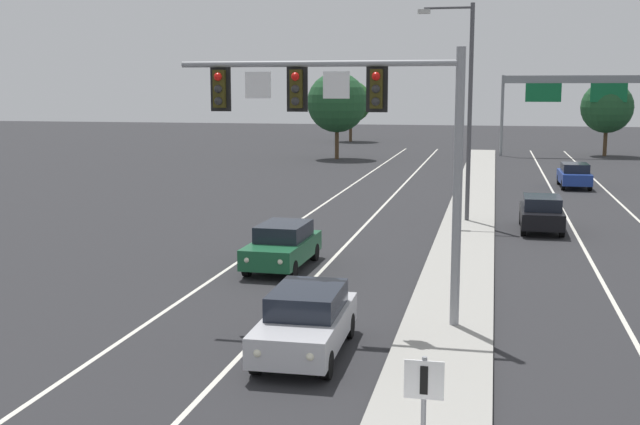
{
  "coord_description": "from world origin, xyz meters",
  "views": [
    {
      "loc": [
        1.06,
        -9.53,
        6.33
      ],
      "look_at": [
        -3.2,
        10.11,
        3.2
      ],
      "focal_mm": 45.07,
      "sensor_mm": 36.0,
      "label": 1
    }
  ],
  "objects_px": {
    "tree_far_left_c": "(337,103)",
    "street_lamp_median": "(465,100)",
    "median_sign_post": "(424,406)",
    "tree_far_right_b": "(607,107)",
    "overhead_signal_mast": "(356,120)",
    "car_oncoming_silver": "(306,321)",
    "car_receding_black": "(541,213)",
    "car_oncoming_green": "(283,245)",
    "tree_far_left_b": "(351,102)",
    "highway_sign_gantry": "(576,90)",
    "car_receding_blue": "(574,175)"
  },
  "relations": [
    {
      "from": "car_oncoming_silver",
      "to": "tree_far_left_c",
      "type": "relative_size",
      "value": 0.58
    },
    {
      "from": "overhead_signal_mast",
      "to": "car_receding_blue",
      "type": "bearing_deg",
      "value": 75.18
    },
    {
      "from": "median_sign_post",
      "to": "car_receding_black",
      "type": "bearing_deg",
      "value": 83.01
    },
    {
      "from": "highway_sign_gantry",
      "to": "car_receding_blue",
      "type": "bearing_deg",
      "value": -94.88
    },
    {
      "from": "car_oncoming_green",
      "to": "street_lamp_median",
      "type": "bearing_deg",
      "value": 62.19
    },
    {
      "from": "median_sign_post",
      "to": "car_receding_black",
      "type": "xyz_separation_m",
      "value": [
        3.08,
        25.09,
        -0.77
      ]
    },
    {
      "from": "tree_far_left_b",
      "to": "tree_far_right_b",
      "type": "relative_size",
      "value": 1.03
    },
    {
      "from": "car_oncoming_silver",
      "to": "tree_far_left_c",
      "type": "bearing_deg",
      "value": 100.26
    },
    {
      "from": "car_oncoming_silver",
      "to": "car_oncoming_green",
      "type": "height_order",
      "value": "same"
    },
    {
      "from": "car_oncoming_silver",
      "to": "car_receding_blue",
      "type": "xyz_separation_m",
      "value": [
        9.34,
        35.28,
        0.0
      ]
    },
    {
      "from": "median_sign_post",
      "to": "highway_sign_gantry",
      "type": "height_order",
      "value": "highway_sign_gantry"
    },
    {
      "from": "car_oncoming_green",
      "to": "tree_far_left_c",
      "type": "relative_size",
      "value": 0.58
    },
    {
      "from": "median_sign_post",
      "to": "tree_far_right_b",
      "type": "bearing_deg",
      "value": 80.7
    },
    {
      "from": "car_oncoming_green",
      "to": "highway_sign_gantry",
      "type": "relative_size",
      "value": 0.34
    },
    {
      "from": "tree_far_right_b",
      "to": "tree_far_left_c",
      "type": "height_order",
      "value": "tree_far_left_c"
    },
    {
      "from": "tree_far_right_b",
      "to": "tree_far_left_c",
      "type": "xyz_separation_m",
      "value": [
        -23.97,
        -8.49,
        0.5
      ]
    },
    {
      "from": "tree_far_left_b",
      "to": "tree_far_right_b",
      "type": "height_order",
      "value": "tree_far_left_b"
    },
    {
      "from": "car_oncoming_green",
      "to": "tree_far_left_b",
      "type": "height_order",
      "value": "tree_far_left_b"
    },
    {
      "from": "tree_far_left_c",
      "to": "median_sign_post",
      "type": "bearing_deg",
      "value": -77.71
    },
    {
      "from": "tree_far_right_b",
      "to": "car_receding_blue",
      "type": "bearing_deg",
      "value": -101.12
    },
    {
      "from": "overhead_signal_mast",
      "to": "car_receding_black",
      "type": "bearing_deg",
      "value": 70.28
    },
    {
      "from": "overhead_signal_mast",
      "to": "tree_far_left_b",
      "type": "distance_m",
      "value": 74.81
    },
    {
      "from": "car_receding_blue",
      "to": "tree_far_right_b",
      "type": "height_order",
      "value": "tree_far_right_b"
    },
    {
      "from": "tree_far_left_c",
      "to": "tree_far_left_b",
      "type": "bearing_deg",
      "value": 97.12
    },
    {
      "from": "street_lamp_median",
      "to": "tree_far_left_c",
      "type": "distance_m",
      "value": 34.98
    },
    {
      "from": "street_lamp_median",
      "to": "tree_far_right_b",
      "type": "bearing_deg",
      "value": 74.34
    },
    {
      "from": "highway_sign_gantry",
      "to": "median_sign_post",
      "type": "bearing_deg",
      "value": -96.97
    },
    {
      "from": "overhead_signal_mast",
      "to": "car_oncoming_silver",
      "type": "relative_size",
      "value": 1.68
    },
    {
      "from": "overhead_signal_mast",
      "to": "car_oncoming_green",
      "type": "xyz_separation_m",
      "value": [
        -3.67,
        6.21,
        -4.68
      ]
    },
    {
      "from": "overhead_signal_mast",
      "to": "car_oncoming_silver",
      "type": "xyz_separation_m",
      "value": [
        -0.72,
        -2.7,
        -4.68
      ]
    },
    {
      "from": "car_oncoming_silver",
      "to": "highway_sign_gantry",
      "type": "height_order",
      "value": "highway_sign_gantry"
    },
    {
      "from": "median_sign_post",
      "to": "street_lamp_median",
      "type": "height_order",
      "value": "street_lamp_median"
    },
    {
      "from": "overhead_signal_mast",
      "to": "street_lamp_median",
      "type": "xyz_separation_m",
      "value": [
        2.16,
        17.27,
        0.29
      ]
    },
    {
      "from": "car_oncoming_green",
      "to": "highway_sign_gantry",
      "type": "bearing_deg",
      "value": 74.11
    },
    {
      "from": "median_sign_post",
      "to": "tree_far_left_c",
      "type": "bearing_deg",
      "value": 102.29
    },
    {
      "from": "street_lamp_median",
      "to": "car_receding_blue",
      "type": "height_order",
      "value": "street_lamp_median"
    },
    {
      "from": "street_lamp_median",
      "to": "car_oncoming_green",
      "type": "relative_size",
      "value": 2.22
    },
    {
      "from": "overhead_signal_mast",
      "to": "car_receding_black",
      "type": "distance_m",
      "value": 17.53
    },
    {
      "from": "tree_far_left_c",
      "to": "street_lamp_median",
      "type": "bearing_deg",
      "value": -69.19
    },
    {
      "from": "car_oncoming_green",
      "to": "car_receding_blue",
      "type": "relative_size",
      "value": 1.0
    },
    {
      "from": "overhead_signal_mast",
      "to": "street_lamp_median",
      "type": "height_order",
      "value": "street_lamp_median"
    },
    {
      "from": "median_sign_post",
      "to": "tree_far_left_c",
      "type": "height_order",
      "value": "tree_far_left_c"
    },
    {
      "from": "overhead_signal_mast",
      "to": "car_receding_blue",
      "type": "height_order",
      "value": "overhead_signal_mast"
    },
    {
      "from": "car_receding_blue",
      "to": "tree_far_right_b",
      "type": "relative_size",
      "value": 0.65
    },
    {
      "from": "car_receding_black",
      "to": "tree_far_right_b",
      "type": "bearing_deg",
      "value": 79.35
    },
    {
      "from": "car_oncoming_green",
      "to": "tree_far_left_c",
      "type": "distance_m",
      "value": 44.45
    },
    {
      "from": "car_receding_black",
      "to": "highway_sign_gantry",
      "type": "distance_m",
      "value": 41.36
    },
    {
      "from": "median_sign_post",
      "to": "tree_far_right_b",
      "type": "height_order",
      "value": "tree_far_right_b"
    },
    {
      "from": "median_sign_post",
      "to": "tree_far_left_b",
      "type": "distance_m",
      "value": 84.37
    },
    {
      "from": "tree_far_right_b",
      "to": "car_oncoming_green",
      "type": "bearing_deg",
      "value": -108.4
    }
  ]
}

